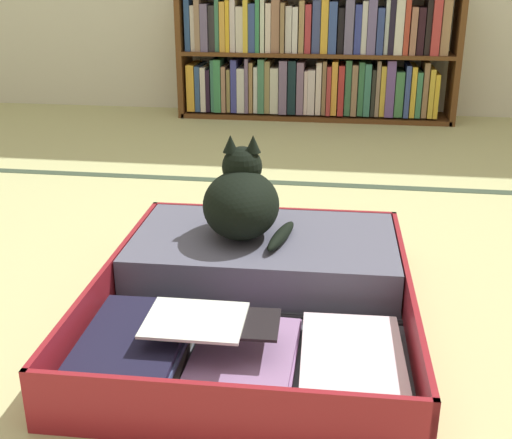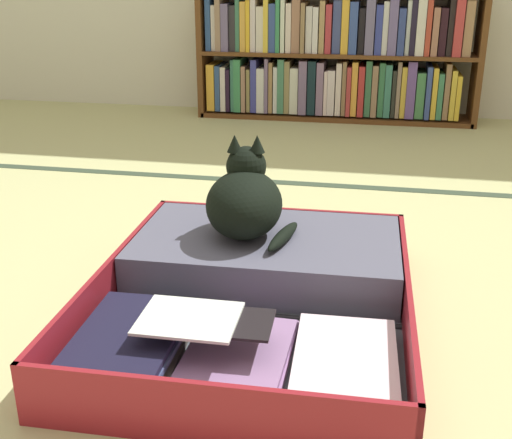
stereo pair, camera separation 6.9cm
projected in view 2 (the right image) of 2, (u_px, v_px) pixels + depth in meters
name	position (u px, v px, depth m)	size (l,w,h in m)	color
ground_plane	(192.00, 318.00, 1.52)	(10.00, 10.00, 0.00)	#C0C483
tatami_border	(270.00, 182.00, 2.48)	(4.80, 0.05, 0.00)	#364633
bookshelf	(334.00, 57.00, 3.43)	(1.47, 0.26, 0.69)	brown
open_suitcase	(257.00, 285.00, 1.55)	(0.72, 0.88, 0.13)	maroon
black_cat	(245.00, 201.00, 1.64)	(0.25, 0.27, 0.25)	black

